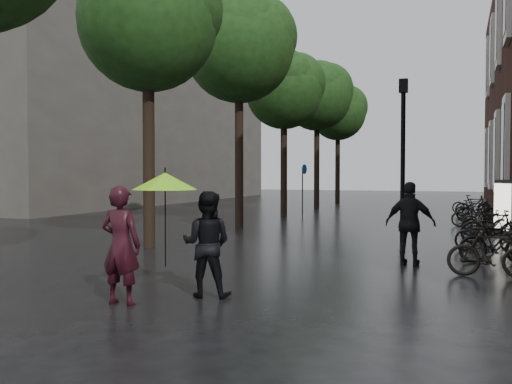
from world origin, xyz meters
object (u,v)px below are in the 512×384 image
at_px(ad_lightbox, 507,208).
at_px(pedestrian_walking, 410,224).
at_px(person_black, 207,244).
at_px(parked_bicycles, 480,217).
at_px(lamp_post, 403,144).
at_px(person_burgundy, 121,245).

bearing_deg(ad_lightbox, pedestrian_walking, -134.24).
height_order(person_black, ad_lightbox, ad_lightbox).
bearing_deg(ad_lightbox, parked_bicycles, 86.84).
bearing_deg(lamp_post, parked_bicycles, 62.73).
bearing_deg(person_burgundy, person_black, -137.34).
relative_size(pedestrian_walking, ad_lightbox, 1.01).
distance_m(person_burgundy, pedestrian_walking, 6.53).
xyz_separation_m(pedestrian_walking, ad_lightbox, (2.43, 6.66, -0.01)).
distance_m(pedestrian_walking, lamp_post, 4.60).
relative_size(person_black, ad_lightbox, 0.95).
distance_m(person_burgundy, lamp_post, 10.14).
xyz_separation_m(parked_bicycles, ad_lightbox, (0.72, -1.87, 0.45)).
relative_size(pedestrian_walking, lamp_post, 0.39).
height_order(parked_bicycles, lamp_post, lamp_post).
height_order(pedestrian_walking, ad_lightbox, pedestrian_walking).
height_order(pedestrian_walking, lamp_post, lamp_post).
height_order(person_black, lamp_post, lamp_post).
distance_m(parked_bicycles, ad_lightbox, 2.05).
distance_m(parked_bicycles, lamp_post, 5.53).
bearing_deg(lamp_post, pedestrian_walking, -82.15).
distance_m(person_burgundy, person_black, 1.38).
distance_m(person_black, pedestrian_walking, 5.18).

